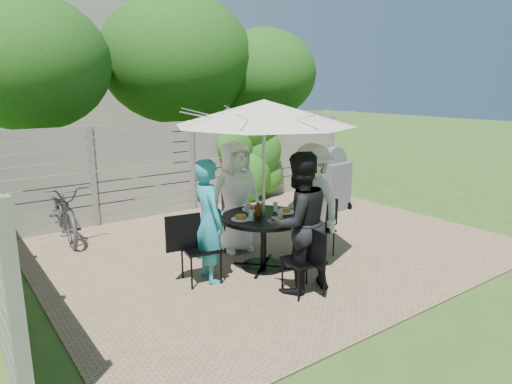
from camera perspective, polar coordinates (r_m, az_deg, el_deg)
backyard_envelope at (r=16.14m, az=-20.59°, el=12.64°), size 60.00×60.00×5.00m
patio_table at (r=6.39m, az=0.95°, el=-5.01°), size 1.29×1.29×0.77m
umbrella at (r=6.08m, az=1.01°, el=9.88°), size 2.67×2.67×2.36m
chair_back at (r=7.27m, az=-2.99°, el=-4.75°), size 0.57×0.75×0.99m
person_back at (r=7.00m, az=-2.55°, el=-0.63°), size 0.90×0.63×1.73m
chair_left at (r=6.07m, az=-7.00°, el=-8.66°), size 0.72×0.53×0.95m
person_left at (r=5.94m, az=-5.93°, el=-3.67°), size 0.45×0.63×1.64m
chair_front at (r=5.74m, az=5.99°, el=-10.15°), size 0.48×0.67×0.90m
person_front at (r=5.63m, az=5.33°, el=-3.91°), size 0.93×0.76×1.77m
chair_right at (r=7.00m, az=7.74°, el=-5.95°), size 0.61×0.41×0.84m
person_right at (r=6.75m, az=7.01°, el=-1.25°), size 0.75×1.18×1.73m
plate_back at (r=6.62m, az=-0.65°, el=-2.04°), size 0.26×0.26×0.06m
plate_left at (r=6.15m, az=-1.93°, el=-3.25°), size 0.26×0.26×0.06m
plate_front at (r=6.02m, az=2.73°, el=-3.60°), size 0.26×0.26×0.06m
plate_right at (r=6.50m, az=3.68°, el=-2.34°), size 0.26×0.26×0.06m
glass_back at (r=6.47m, az=-1.03°, el=-1.98°), size 0.07×0.07×0.14m
glass_left at (r=6.09m, az=-0.63°, el=-2.95°), size 0.07×0.07×0.14m
glass_front at (r=6.15m, az=3.05°, el=-2.82°), size 0.07×0.07×0.14m
glass_right at (r=6.52m, az=2.44°, el=-1.87°), size 0.07×0.07×0.14m
syrup_jug at (r=6.31m, az=0.26°, el=-2.27°), size 0.09×0.09×0.16m
coffee_cup at (r=6.54m, az=0.71°, el=-1.91°), size 0.08×0.08×0.12m
bicycle at (r=8.27m, az=-22.88°, el=-2.19°), size 0.75×1.90×0.98m
bbq_grill at (r=9.53m, az=9.54°, el=1.30°), size 0.69×0.56×1.32m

